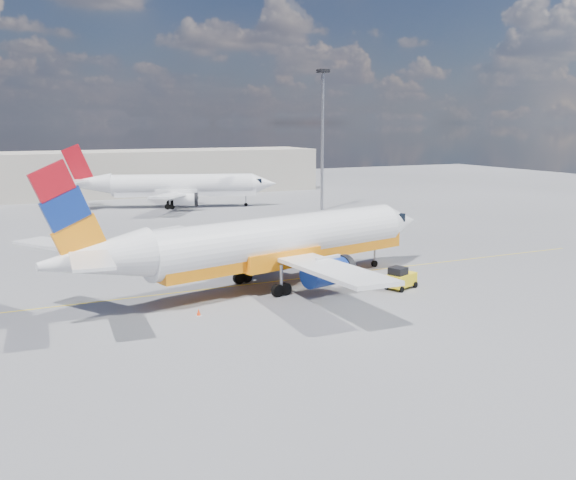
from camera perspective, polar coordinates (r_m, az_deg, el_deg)
name	(u,v)px	position (r m, az deg, el deg)	size (l,w,h in m)	color
ground	(271,292)	(50.21, -1.48, -4.65)	(240.00, 240.00, 0.00)	#5C5C61
taxi_line	(257,283)	(52.88, -2.81, -3.88)	(70.00, 0.15, 0.01)	yellow
terminal_main	(130,173)	(122.18, -13.85, 5.83)	(70.00, 14.00, 8.00)	beige
main_jet	(271,243)	(50.88, -1.50, -0.26)	(36.06, 27.65, 10.88)	white
second_jet	(176,186)	(101.57, -9.91, 4.73)	(32.73, 24.87, 9.93)	white
gse_tug	(401,278)	(51.72, 9.97, -3.37)	(2.90, 2.38, 1.83)	black
traffic_cone	(199,312)	(44.56, -7.95, -6.38)	(0.35, 0.35, 0.49)	white
floodlight_mast	(323,127)	(96.72, 3.09, 10.01)	(1.51, 1.51, 20.75)	gray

